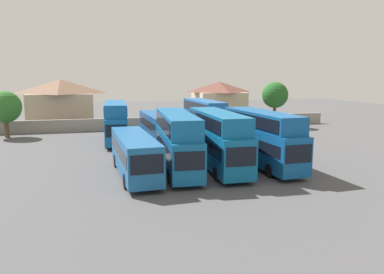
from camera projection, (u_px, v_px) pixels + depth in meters
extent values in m
plane|color=#4C4C4F|center=(164.00, 137.00, 48.84)|extent=(140.00, 140.00, 0.00)
cube|color=gray|center=(155.00, 123.00, 56.08)|extent=(56.00, 0.50, 1.80)
cube|color=#1B5C9B|center=(135.00, 153.00, 29.72)|extent=(3.13, 11.07, 2.92)
cube|color=black|center=(147.00, 165.00, 24.48)|extent=(2.23, 0.20, 1.31)
cube|color=black|center=(134.00, 149.00, 29.66)|extent=(3.13, 10.20, 0.92)
cylinder|color=black|center=(158.00, 179.00, 27.07)|extent=(0.36, 1.11, 1.10)
cylinder|color=black|center=(126.00, 181.00, 26.38)|extent=(0.36, 1.11, 1.10)
cylinder|color=black|center=(142.00, 159.00, 33.46)|extent=(0.36, 1.11, 1.10)
cylinder|color=black|center=(116.00, 161.00, 32.77)|extent=(0.36, 1.11, 1.10)
cube|color=#115B98|center=(177.00, 150.00, 31.18)|extent=(3.13, 11.77, 2.94)
cube|color=black|center=(190.00, 161.00, 25.46)|extent=(2.12, 0.21, 1.32)
cube|color=black|center=(177.00, 146.00, 31.13)|extent=(3.11, 10.84, 0.92)
cube|color=#115B98|center=(177.00, 123.00, 31.10)|extent=(3.04, 11.18, 1.58)
cube|color=black|center=(177.00, 123.00, 31.10)|extent=(3.10, 10.61, 1.11)
cylinder|color=black|center=(199.00, 175.00, 28.09)|extent=(0.37, 1.12, 1.10)
cylinder|color=black|center=(170.00, 176.00, 27.69)|extent=(0.37, 1.12, 1.10)
cylinder|color=black|center=(184.00, 155.00, 35.09)|extent=(0.37, 1.12, 1.10)
cylinder|color=black|center=(160.00, 156.00, 34.69)|extent=(0.37, 1.12, 1.10)
cube|color=#0E5E96|center=(218.00, 147.00, 31.74)|extent=(2.76, 11.12, 3.09)
cube|color=black|center=(241.00, 157.00, 26.34)|extent=(2.25, 0.12, 1.39)
cube|color=black|center=(218.00, 143.00, 31.68)|extent=(2.78, 10.23, 0.97)
cube|color=#0E5E96|center=(218.00, 121.00, 31.63)|extent=(2.70, 10.56, 1.47)
cube|color=black|center=(218.00, 121.00, 31.63)|extent=(2.78, 10.01, 1.03)
cylinder|color=black|center=(245.00, 172.00, 28.92)|extent=(0.32, 1.11, 1.10)
cylinder|color=black|center=(217.00, 174.00, 28.39)|extent=(0.32, 1.11, 1.10)
cylinder|color=black|center=(219.00, 154.00, 35.52)|extent=(0.32, 1.11, 1.10)
cylinder|color=black|center=(195.00, 155.00, 34.99)|extent=(0.32, 1.11, 1.10)
cube|color=#115296|center=(262.00, 146.00, 32.71)|extent=(3.20, 11.28, 3.05)
cube|color=black|center=(299.00, 154.00, 27.40)|extent=(2.19, 0.22, 1.37)
cube|color=black|center=(262.00, 141.00, 32.66)|extent=(3.19, 10.39, 0.96)
cube|color=#115296|center=(261.00, 120.00, 32.61)|extent=(3.12, 10.72, 1.46)
cube|color=black|center=(261.00, 120.00, 32.61)|extent=(3.17, 10.17, 1.02)
cylinder|color=black|center=(295.00, 168.00, 30.03)|extent=(0.37, 1.12, 1.10)
cylinder|color=black|center=(270.00, 171.00, 29.34)|extent=(0.37, 1.12, 1.10)
cylinder|color=black|center=(255.00, 152.00, 36.52)|extent=(0.37, 1.12, 1.10)
cylinder|color=black|center=(234.00, 153.00, 35.83)|extent=(0.37, 1.12, 1.10)
cube|color=#145DA2|center=(116.00, 128.00, 44.53)|extent=(2.87, 10.61, 2.94)
cube|color=black|center=(116.00, 131.00, 39.37)|extent=(2.17, 0.16, 1.32)
cube|color=black|center=(116.00, 125.00, 44.47)|extent=(2.87, 9.77, 0.93)
cube|color=#145DA2|center=(115.00, 109.00, 44.42)|extent=(2.80, 10.08, 1.51)
cube|color=black|center=(115.00, 109.00, 44.42)|extent=(2.87, 9.56, 1.06)
cylinder|color=black|center=(127.00, 142.00, 41.82)|extent=(0.34, 1.11, 1.10)
cylinder|color=black|center=(106.00, 143.00, 41.35)|extent=(0.34, 1.11, 1.10)
cylinder|color=black|center=(125.00, 134.00, 48.11)|extent=(0.34, 1.11, 1.10)
cylinder|color=black|center=(107.00, 134.00, 47.65)|extent=(0.34, 1.11, 1.10)
cube|color=#195194|center=(157.00, 126.00, 45.88)|extent=(2.98, 11.82, 2.94)
cube|color=black|center=(168.00, 130.00, 40.26)|extent=(2.19, 0.17, 1.32)
cube|color=black|center=(157.00, 123.00, 45.82)|extent=(2.98, 10.88, 0.92)
cylinder|color=black|center=(173.00, 141.00, 42.97)|extent=(0.35, 1.11, 1.10)
cylinder|color=black|center=(153.00, 142.00, 42.33)|extent=(0.35, 1.11, 1.10)
cylinder|color=black|center=(160.00, 132.00, 49.84)|extent=(0.35, 1.11, 1.10)
cylinder|color=black|center=(143.00, 132.00, 49.20)|extent=(0.35, 1.11, 1.10)
cube|color=#0B589D|center=(181.00, 125.00, 46.46)|extent=(2.86, 10.91, 2.99)
cube|color=black|center=(189.00, 128.00, 41.16)|extent=(2.18, 0.16, 1.35)
cube|color=black|center=(181.00, 122.00, 46.40)|extent=(2.87, 10.04, 0.94)
cylinder|color=black|center=(195.00, 140.00, 43.67)|extent=(0.34, 1.11, 1.10)
cylinder|color=black|center=(176.00, 140.00, 43.19)|extent=(0.34, 1.11, 1.10)
cylinder|color=black|center=(185.00, 131.00, 50.14)|extent=(0.34, 1.11, 1.10)
cylinder|color=black|center=(168.00, 132.00, 49.67)|extent=(0.34, 1.11, 1.10)
cube|color=#1C5EA4|center=(204.00, 124.00, 47.89)|extent=(2.91, 11.55, 2.92)
cube|color=black|center=(220.00, 127.00, 42.39)|extent=(2.19, 0.16, 1.31)
cube|color=black|center=(204.00, 121.00, 47.83)|extent=(2.92, 10.64, 0.92)
cube|color=#1C5EA4|center=(204.00, 106.00, 47.80)|extent=(2.84, 10.98, 1.58)
cube|color=black|center=(204.00, 106.00, 47.80)|extent=(2.91, 10.41, 1.10)
cylinder|color=black|center=(222.00, 138.00, 45.05)|extent=(0.34, 1.11, 1.10)
cylinder|color=black|center=(204.00, 138.00, 44.41)|extent=(0.34, 1.11, 1.10)
cylinder|color=black|center=(204.00, 130.00, 51.78)|extent=(0.34, 1.11, 1.10)
cylinder|color=black|center=(188.00, 130.00, 51.15)|extent=(0.34, 1.11, 1.10)
cube|color=tan|center=(62.00, 110.00, 59.83)|extent=(9.80, 7.58, 5.16)
pyramid|color=brown|center=(60.00, 86.00, 59.23)|extent=(10.29, 7.96, 2.24)
cube|color=#C6B293|center=(219.00, 106.00, 66.23)|extent=(8.10, 7.76, 5.13)
pyramid|color=brown|center=(219.00, 87.00, 65.66)|extent=(8.50, 8.15, 1.82)
cylinder|color=brown|center=(274.00, 115.00, 58.50)|extent=(0.49, 0.49, 3.58)
sphere|color=#235B23|center=(275.00, 95.00, 57.98)|extent=(4.06, 4.06, 4.06)
cylinder|color=brown|center=(7.00, 128.00, 48.35)|extent=(0.58, 0.58, 2.55)
sphere|color=#2D6B28|center=(5.00, 107.00, 47.90)|extent=(4.13, 4.13, 4.13)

